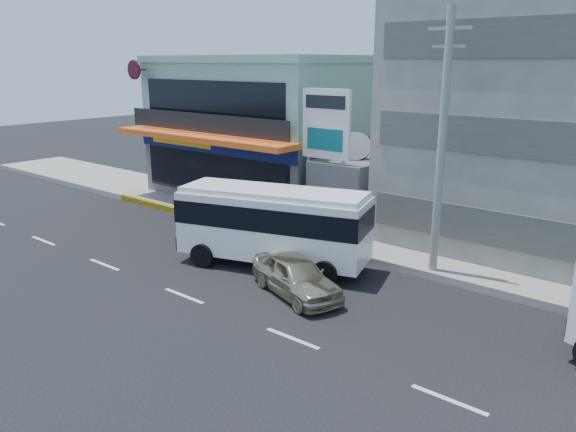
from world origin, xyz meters
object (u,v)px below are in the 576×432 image
at_px(utility_pole_near, 442,145).
at_px(minibus, 273,221).
at_px(satellite_dish, 356,157).
at_px(sedan, 296,276).
at_px(billboard, 326,132).
at_px(motorcycle_rider, 232,216).
at_px(shop_building, 272,130).

bearing_deg(utility_pole_near, minibus, -151.14).
distance_m(satellite_dish, sedan, 9.32).
relative_size(utility_pole_near, sedan, 2.35).
bearing_deg(billboard, motorcycle_rider, -148.10).
xyz_separation_m(shop_building, motorcycle_rider, (3.64, -7.15, -3.27)).
bearing_deg(shop_building, satellite_dish, -20.21).
distance_m(utility_pole_near, minibus, 7.10).
height_order(satellite_dish, utility_pole_near, utility_pole_near).
relative_size(satellite_dish, sedan, 0.35).
relative_size(utility_pole_near, minibus, 1.24).
relative_size(minibus, motorcycle_rider, 3.68).
bearing_deg(billboard, satellite_dish, 74.48).
bearing_deg(sedan, satellite_dish, 39.83).
height_order(satellite_dish, sedan, satellite_dish).
xyz_separation_m(shop_building, sedan, (11.00, -11.29, -3.27)).
height_order(shop_building, motorcycle_rider, shop_building).
distance_m(minibus, motorcycle_rider, 5.53).
relative_size(billboard, minibus, 0.85).
height_order(billboard, motorcycle_rider, billboard).
bearing_deg(motorcycle_rider, minibus, -27.01).
xyz_separation_m(satellite_dish, billboard, (-0.50, -1.80, 1.35)).
relative_size(sedan, motorcycle_rider, 1.94).
height_order(billboard, minibus, billboard).
xyz_separation_m(utility_pole_near, motorcycle_rider, (-10.36, -0.60, -4.43)).
distance_m(shop_building, sedan, 16.10).
bearing_deg(shop_building, motorcycle_rider, -62.97).
xyz_separation_m(utility_pole_near, sedan, (-3.00, -4.75, -4.43)).
distance_m(billboard, motorcycle_rider, 6.19).
bearing_deg(satellite_dish, utility_pole_near, -30.96).
relative_size(satellite_dish, utility_pole_near, 0.15).
distance_m(shop_building, motorcycle_rider, 8.66).
bearing_deg(billboard, utility_pole_near, -15.48).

